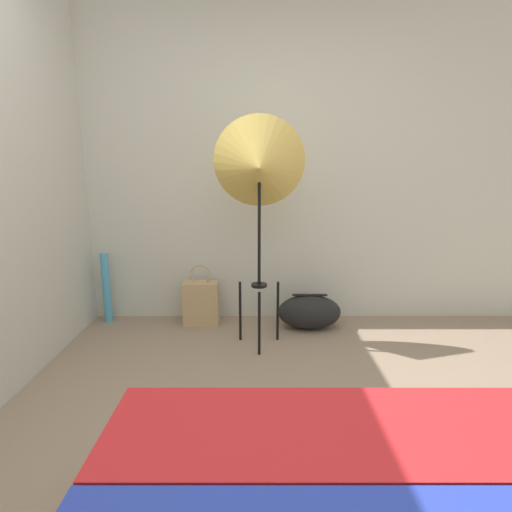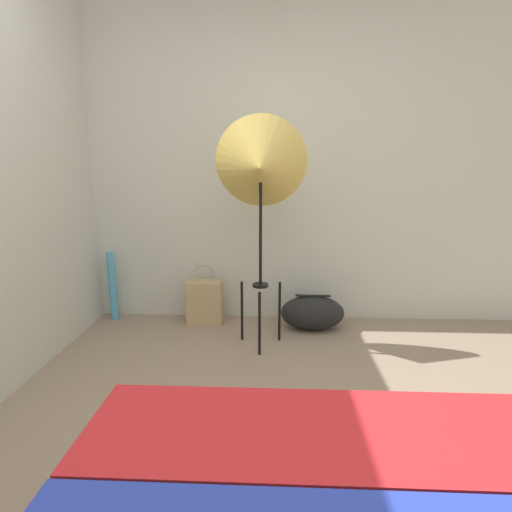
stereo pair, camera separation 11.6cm
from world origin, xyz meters
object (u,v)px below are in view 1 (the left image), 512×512
Objects in this scene: photo_umbrella at (259,166)px; tote_bag at (201,303)px; duffel_bag at (309,312)px; paper_roll at (107,288)px.

photo_umbrella is 3.19× the size of tote_bag.
paper_roll reaches higher than duffel_bag.
paper_roll is at bearing 160.67° from photo_umbrella.
photo_umbrella is at bearing -143.62° from duffel_bag.
paper_roll is (-0.80, 0.06, 0.11)m from tote_bag.
tote_bag is 0.90m from duffel_bag.
tote_bag is 0.87× the size of paper_roll.
duffel_bag is (0.89, -0.09, -0.05)m from tote_bag.
photo_umbrella is 1.27m from tote_bag.
photo_umbrella reaches higher than tote_bag.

